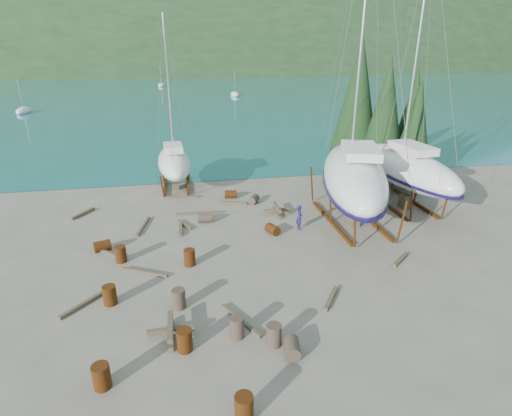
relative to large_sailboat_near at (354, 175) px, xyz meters
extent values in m
plane|color=#615A4C|center=(-7.03, -4.90, -3.15)|extent=(600.00, 600.00, 0.00)
plane|color=#19777E|center=(-7.03, 310.10, -3.14)|extent=(700.00, 700.00, 0.00)
ellipsoid|color=black|center=(-7.03, 315.10, -3.15)|extent=(800.00, 360.00, 110.00)
cube|color=beige|center=(-67.03, 185.10, -1.15)|extent=(6.00, 5.00, 4.00)
cube|color=#A54C2D|center=(-67.03, 185.10, 1.65)|extent=(6.60, 5.60, 1.60)
cube|color=beige|center=(-27.03, 185.10, -1.15)|extent=(6.00, 5.00, 4.00)
cube|color=#A54C2D|center=(-27.03, 185.10, 1.65)|extent=(6.60, 5.60, 1.60)
cube|color=beige|center=(22.97, 185.10, -1.15)|extent=(6.00, 5.00, 4.00)
cube|color=#A54C2D|center=(22.97, 185.10, 1.65)|extent=(6.60, 5.60, 1.60)
cylinder|color=black|center=(5.47, 7.10, -2.35)|extent=(0.36, 0.36, 1.60)
cone|color=black|center=(5.47, 7.10, 2.65)|extent=(3.60, 3.60, 8.40)
cylinder|color=black|center=(6.97, 5.10, -2.47)|extent=(0.36, 0.36, 1.36)
cone|color=black|center=(6.97, 5.10, 1.78)|extent=(3.06, 3.06, 7.14)
cylinder|color=black|center=(3.97, 9.10, -2.23)|extent=(0.36, 0.36, 1.84)
cone|color=black|center=(3.97, 9.10, 3.52)|extent=(4.14, 4.14, 9.66)
cylinder|color=black|center=(8.47, 8.10, -2.43)|extent=(0.36, 0.36, 1.44)
cone|color=black|center=(8.47, 8.10, 2.07)|extent=(3.24, 3.24, 7.56)
ellipsoid|color=silver|center=(-37.03, 55.10, -2.77)|extent=(2.00, 5.00, 1.40)
cylinder|color=silver|center=(-37.03, 55.10, 0.08)|extent=(0.08, 0.08, 5.00)
ellipsoid|color=silver|center=(2.97, 75.10, -2.77)|extent=(2.00, 5.00, 1.40)
cylinder|color=silver|center=(2.97, 75.10, 0.08)|extent=(0.08, 0.08, 5.00)
ellipsoid|color=silver|center=(-15.03, 105.10, -2.77)|extent=(2.00, 5.00, 1.40)
cylinder|color=silver|center=(-15.03, 105.10, 0.08)|extent=(0.08, 0.08, 5.00)
ellipsoid|color=silver|center=(0.00, 0.02, -0.04)|extent=(7.20, 12.94, 2.90)
cube|color=#110B38|center=(0.00, -0.60, -1.04)|extent=(0.91, 2.21, 1.00)
cube|color=silver|center=(0.00, -0.60, 1.66)|extent=(3.02, 4.15, 0.50)
cylinder|color=silver|center=(0.00, 0.64, 8.96)|extent=(0.14, 0.14, 14.91)
cube|color=#633211|center=(-1.27, 0.02, -3.05)|extent=(0.18, 6.83, 0.20)
cube|color=#633211|center=(1.27, 0.02, -3.05)|extent=(0.18, 6.83, 0.20)
cube|color=brown|center=(0.00, -0.60, -2.57)|extent=(0.50, 0.80, 1.16)
ellipsoid|color=silver|center=(4.75, 2.14, -0.41)|extent=(4.07, 10.98, 2.54)
cube|color=#110B38|center=(4.75, 1.60, -1.23)|extent=(0.42, 1.95, 1.00)
cube|color=silver|center=(4.75, 1.60, 1.11)|extent=(2.00, 3.36, 0.50)
cylinder|color=silver|center=(4.75, 2.68, 7.40)|extent=(0.14, 0.14, 12.89)
cube|color=#633211|center=(3.66, 2.14, -3.05)|extent=(0.18, 5.91, 0.20)
cube|color=#633211|center=(5.84, 2.14, -3.05)|extent=(0.18, 5.91, 0.20)
cube|color=brown|center=(4.75, 1.60, -2.67)|extent=(0.50, 0.80, 0.96)
ellipsoid|color=silver|center=(-11.02, 9.10, -1.09)|extent=(2.97, 8.12, 2.05)
cube|color=#110B38|center=(-11.02, 8.70, -1.67)|extent=(0.33, 1.45, 1.00)
cube|color=silver|center=(-11.02, 8.70, 0.18)|extent=(1.52, 2.47, 0.50)
cylinder|color=silver|center=(-11.02, 9.50, 4.83)|extent=(0.14, 0.14, 9.58)
cube|color=#633211|center=(-11.89, 9.10, -3.05)|extent=(0.18, 4.39, 0.20)
cube|color=#633211|center=(-10.14, 9.10, -3.05)|extent=(0.18, 4.39, 0.20)
cube|color=brown|center=(-11.02, 8.70, -2.88)|extent=(0.50, 0.80, 0.53)
imported|color=#1C1355|center=(-3.56, -0.53, -2.36)|extent=(0.41, 0.60, 1.58)
cylinder|color=#633211|center=(-13.88, -6.52, -2.71)|extent=(0.58, 0.58, 0.88)
cylinder|color=#2D2823|center=(-6.92, -11.01, -2.86)|extent=(0.72, 0.96, 0.58)
cylinder|color=#633211|center=(-15.03, -1.24, -2.86)|extent=(1.02, 0.84, 0.58)
cylinder|color=#633211|center=(-9.07, -13.39, -2.71)|extent=(0.58, 0.58, 0.88)
cylinder|color=#633211|center=(-6.99, 5.80, -2.86)|extent=(0.97, 0.72, 0.58)
cylinder|color=#2D2823|center=(-8.75, -9.67, -2.71)|extent=(0.58, 0.58, 0.88)
cylinder|color=#633211|center=(-5.31, -0.89, -2.86)|extent=(0.88, 1.04, 0.58)
cylinder|color=#633211|center=(-13.87, -2.73, -2.71)|extent=(0.58, 0.58, 0.88)
cylinder|color=#2D2823|center=(-9.19, 1.61, -2.86)|extent=(0.92, 0.64, 0.58)
cylinder|color=#633211|center=(-10.74, -10.05, -2.71)|extent=(0.58, 0.58, 0.88)
cylinder|color=#2D2823|center=(-5.49, 4.41, -2.86)|extent=(0.95, 1.05, 0.58)
cylinder|color=#633211|center=(-13.45, -11.31, -2.71)|extent=(0.58, 0.58, 0.88)
cylinder|color=#633211|center=(-10.35, -3.75, -2.71)|extent=(0.58, 0.58, 0.88)
cylinder|color=#2D2823|center=(-10.93, -7.36, -2.71)|extent=(0.58, 0.58, 0.88)
cylinder|color=#2D2823|center=(-7.45, -10.39, -2.71)|extent=(0.58, 0.58, 0.88)
cube|color=brown|center=(0.52, -5.45, -3.05)|extent=(1.44, 1.25, 0.19)
cube|color=brown|center=(-17.19, 4.36, -3.06)|extent=(1.26, 1.83, 0.19)
cube|color=brown|center=(-8.47, -8.82, -3.07)|extent=(1.36, 2.38, 0.15)
cube|color=brown|center=(-10.52, 1.26, -3.06)|extent=(0.97, 1.58, 0.17)
cube|color=brown|center=(-6.96, 4.45, -3.05)|extent=(1.90, 0.72, 0.19)
cube|color=brown|center=(-4.31, -8.07, -3.06)|extent=(1.23, 1.65, 0.17)
cube|color=brown|center=(-10.77, 0.59, -3.05)|extent=(0.25, 1.85, 0.19)
cube|color=brown|center=(-10.49, 6.45, -3.07)|extent=(2.24, 0.34, 0.15)
cube|color=brown|center=(-9.51, 2.99, -3.07)|extent=(3.02, 0.35, 0.16)
cube|color=brown|center=(-12.59, -4.20, -3.07)|extent=(2.30, 1.30, 0.15)
cube|color=brown|center=(-15.04, -6.49, -3.06)|extent=(1.63, 1.78, 0.17)
cube|color=brown|center=(-13.06, 1.53, -3.07)|extent=(0.67, 2.79, 0.15)
cube|color=brown|center=(-14.60, -1.83, -3.07)|extent=(1.69, 1.56, 0.16)
cube|color=brown|center=(-11.26, -9.21, -3.05)|extent=(0.20, 1.80, 0.20)
cube|color=brown|center=(-11.26, -9.21, -2.85)|extent=(1.80, 0.20, 0.20)
cube|color=brown|center=(-11.26, -9.21, -2.65)|extent=(0.20, 1.80, 0.20)
cube|color=brown|center=(-4.34, 2.03, -3.05)|extent=(0.20, 1.80, 0.20)
cube|color=brown|center=(-4.34, 2.03, -2.85)|extent=(1.80, 0.20, 0.20)
cube|color=brown|center=(-4.34, 2.03, -2.65)|extent=(0.20, 1.80, 0.20)
camera|label=1|loc=(-10.36, -22.12, 7.22)|focal=28.00mm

